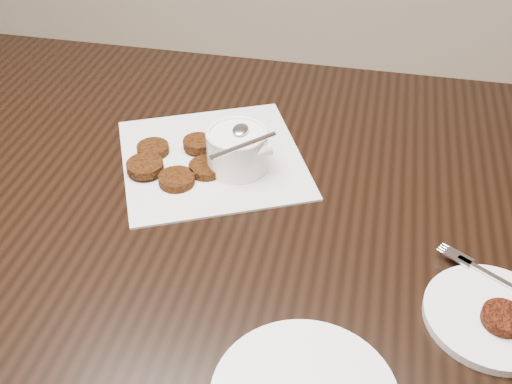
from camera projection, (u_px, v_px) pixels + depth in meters
table at (226, 342)px, 1.21m from camera, size 1.53×0.99×0.75m
napkin at (212, 158)px, 1.05m from camera, size 0.41×0.41×0.00m
sauce_ramekin at (237, 132)px, 0.99m from camera, size 0.15×0.15×0.14m
patty_cluster at (184, 159)px, 1.03m from camera, size 0.24×0.24×0.02m
plate_with_patty at (493, 313)px, 0.77m from camera, size 0.24×0.24×0.03m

